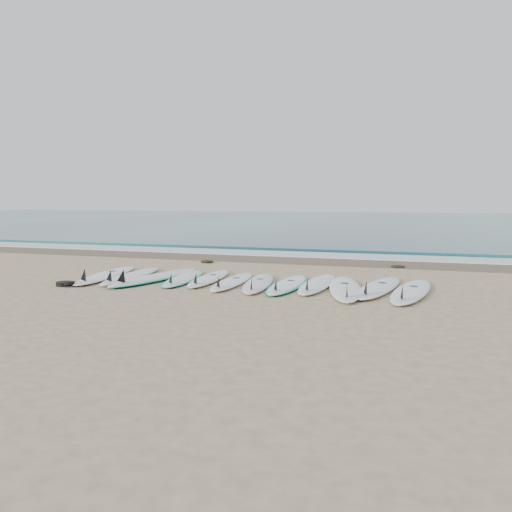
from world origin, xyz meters
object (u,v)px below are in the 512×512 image
(surfboard_0, at_px, (105,275))
(leash_coil, at_px, (66,284))
(surfboard_11, at_px, (411,291))
(surfboard_6, at_px, (258,283))

(surfboard_0, xyz_separation_m, leash_coil, (-0.12, -1.16, -0.01))
(surfboard_0, height_order, leash_coil, surfboard_0)
(surfboard_0, distance_m, leash_coil, 1.17)
(surfboard_11, height_order, leash_coil, surfboard_11)
(surfboard_0, height_order, surfboard_6, surfboard_0)
(surfboard_0, xyz_separation_m, surfboard_6, (3.50, 0.06, -0.01))
(surfboard_11, xyz_separation_m, leash_coil, (-6.53, -1.18, -0.01))
(surfboard_11, bearing_deg, surfboard_6, -173.05)
(leash_coil, bearing_deg, surfboard_6, 18.59)
(surfboard_6, relative_size, leash_coil, 5.49)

